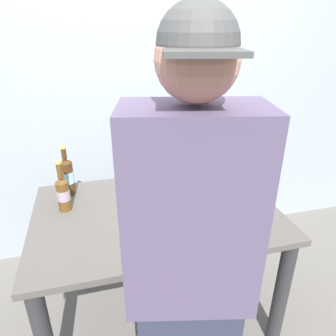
{
  "coord_description": "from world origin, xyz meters",
  "views": [
    {
      "loc": [
        -0.3,
        -1.44,
        1.68
      ],
      "look_at": [
        0.07,
        0.0,
        0.99
      ],
      "focal_mm": 33.15,
      "sensor_mm": 36.0,
      "label": 1
    }
  ],
  "objects_px": {
    "coffee_mug": "(248,226)",
    "person_figure": "(189,286)",
    "beer_bottle_dark": "(67,176)",
    "beer_bottle_brown": "(63,193)",
    "laptop": "(222,188)"
  },
  "relations": [
    {
      "from": "laptop",
      "to": "person_figure",
      "type": "height_order",
      "value": "person_figure"
    },
    {
      "from": "laptop",
      "to": "person_figure",
      "type": "bearing_deg",
      "value": -120.72
    },
    {
      "from": "laptop",
      "to": "person_figure",
      "type": "distance_m",
      "value": 0.91
    },
    {
      "from": "beer_bottle_brown",
      "to": "person_figure",
      "type": "height_order",
      "value": "person_figure"
    },
    {
      "from": "laptop",
      "to": "person_figure",
      "type": "relative_size",
      "value": 0.22
    },
    {
      "from": "coffee_mug",
      "to": "person_figure",
      "type": "bearing_deg",
      "value": -138.26
    },
    {
      "from": "laptop",
      "to": "coffee_mug",
      "type": "relative_size",
      "value": 3.47
    },
    {
      "from": "coffee_mug",
      "to": "beer_bottle_dark",
      "type": "bearing_deg",
      "value": 143.38
    },
    {
      "from": "person_figure",
      "to": "coffee_mug",
      "type": "distance_m",
      "value": 0.59
    },
    {
      "from": "beer_bottle_brown",
      "to": "beer_bottle_dark",
      "type": "bearing_deg",
      "value": 84.46
    },
    {
      "from": "beer_bottle_dark",
      "to": "person_figure",
      "type": "bearing_deg",
      "value": -67.46
    },
    {
      "from": "person_figure",
      "to": "laptop",
      "type": "bearing_deg",
      "value": 59.28
    },
    {
      "from": "coffee_mug",
      "to": "beer_bottle_brown",
      "type": "bearing_deg",
      "value": 152.31
    },
    {
      "from": "beer_bottle_brown",
      "to": "beer_bottle_dark",
      "type": "distance_m",
      "value": 0.18
    },
    {
      "from": "beer_bottle_brown",
      "to": "person_figure",
      "type": "bearing_deg",
      "value": -62.4
    }
  ]
}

